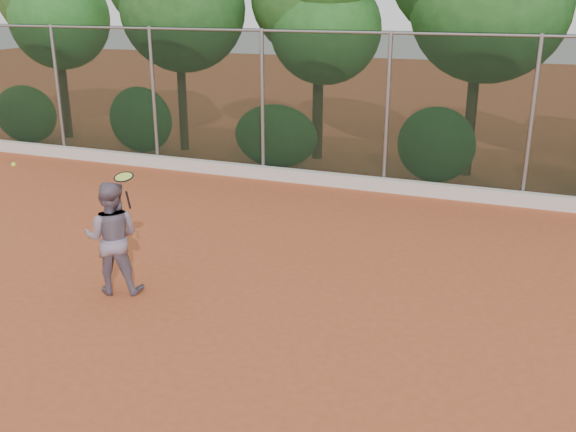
% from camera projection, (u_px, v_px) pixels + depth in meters
% --- Properties ---
extents(ground, '(80.00, 80.00, 0.00)m').
position_uv_depth(ground, '(261.00, 327.00, 8.54)').
color(ground, '#AC4D28').
rests_on(ground, ground).
extents(concrete_curb, '(24.00, 0.20, 0.30)m').
position_uv_depth(concrete_curb, '(382.00, 185.00, 14.50)').
color(concrete_curb, beige).
rests_on(concrete_curb, ground).
extents(tennis_player, '(0.99, 0.89, 1.70)m').
position_uv_depth(tennis_player, '(112.00, 238.00, 9.34)').
color(tennis_player, slate).
rests_on(tennis_player, ground).
extents(chainlink_fence, '(24.09, 0.09, 3.50)m').
position_uv_depth(chainlink_fence, '(387.00, 108.00, 14.11)').
color(chainlink_fence, black).
rests_on(chainlink_fence, ground).
extents(tennis_racket, '(0.31, 0.30, 0.54)m').
position_uv_depth(tennis_racket, '(124.00, 180.00, 8.85)').
color(tennis_racket, black).
rests_on(tennis_racket, ground).
extents(tennis_ball_in_flight, '(0.07, 0.07, 0.07)m').
position_uv_depth(tennis_ball_in_flight, '(14.00, 165.00, 9.71)').
color(tennis_ball_in_flight, '#D4EA35').
rests_on(tennis_ball_in_flight, ground).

